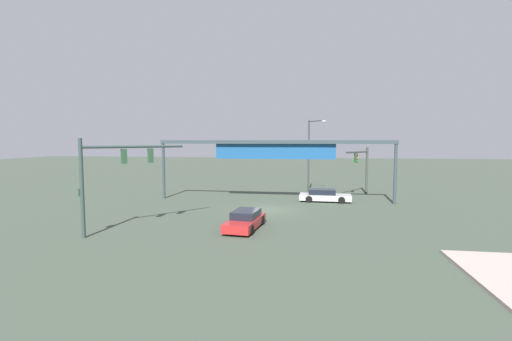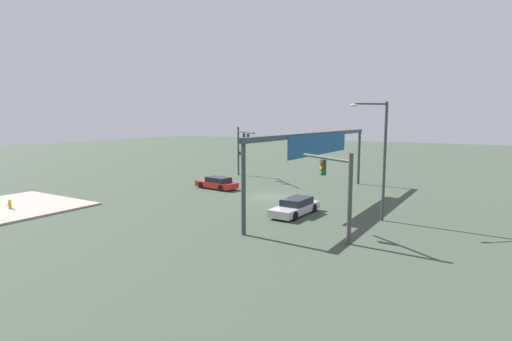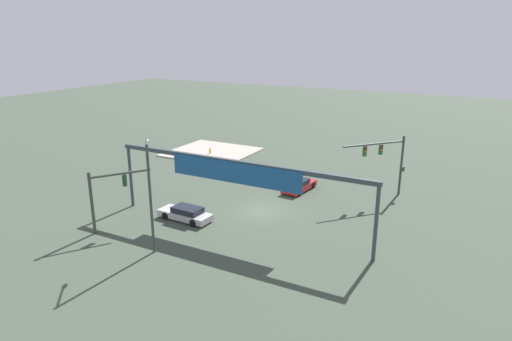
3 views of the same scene
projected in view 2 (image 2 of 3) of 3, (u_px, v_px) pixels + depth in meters
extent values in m
plane|color=#3D493B|center=(271.00, 197.00, 36.30)|extent=(187.23, 187.23, 0.00)
cylinder|color=#30423D|center=(238.00, 151.00, 49.83)|extent=(0.23, 0.23, 6.01)
cylinder|color=#30423D|center=(246.00, 132.00, 46.31)|extent=(4.57, 5.19, 0.17)
cube|color=#274A30|center=(244.00, 137.00, 47.15)|extent=(0.41, 0.41, 0.95)
cylinder|color=red|center=(245.00, 135.00, 47.16)|extent=(0.18, 0.19, 0.20)
cylinder|color=orange|center=(245.00, 137.00, 47.20)|extent=(0.18, 0.19, 0.20)
cylinder|color=green|center=(245.00, 140.00, 47.24)|extent=(0.18, 0.19, 0.20)
cube|color=#274A30|center=(248.00, 138.00, 45.46)|extent=(0.41, 0.41, 0.95)
cylinder|color=red|center=(249.00, 135.00, 45.47)|extent=(0.18, 0.19, 0.20)
cylinder|color=orange|center=(249.00, 138.00, 45.51)|extent=(0.18, 0.19, 0.20)
cylinder|color=green|center=(249.00, 141.00, 45.55)|extent=(0.18, 0.19, 0.20)
cube|color=#274A30|center=(240.00, 153.00, 49.93)|extent=(0.38, 0.38, 0.44)
cylinder|color=#3C413B|center=(350.00, 199.00, 22.32)|extent=(0.26, 0.26, 5.17)
cylinder|color=#3C413B|center=(326.00, 158.00, 24.22)|extent=(2.81, 4.13, 0.19)
cube|color=#214625|center=(323.00, 168.00, 24.54)|extent=(0.39, 0.41, 0.95)
cylinder|color=red|center=(321.00, 163.00, 24.43)|extent=(0.16, 0.20, 0.20)
cylinder|color=orange|center=(321.00, 168.00, 24.47)|extent=(0.16, 0.20, 0.20)
cylinder|color=green|center=(321.00, 173.00, 24.51)|extent=(0.16, 0.20, 0.20)
cylinder|color=#373F3E|center=(384.00, 162.00, 27.34)|extent=(0.20, 0.20, 8.17)
cylinder|color=#373F3E|center=(371.00, 104.00, 26.63)|extent=(1.63, 1.79, 0.12)
ellipsoid|color=silver|center=(355.00, 105.00, 26.44)|extent=(0.62, 0.65, 0.20)
cylinder|color=#334046|center=(359.00, 158.00, 43.08)|extent=(0.28, 0.28, 5.57)
cylinder|color=#334046|center=(243.00, 190.00, 24.11)|extent=(0.28, 0.28, 5.57)
cube|color=#334046|center=(318.00, 134.00, 33.21)|extent=(22.90, 0.35, 0.35)
cube|color=#1A4F87|center=(320.00, 144.00, 33.17)|extent=(11.66, 0.08, 1.70)
cube|color=#B6B4B4|center=(295.00, 209.00, 29.54)|extent=(4.95, 1.94, 0.55)
cube|color=black|center=(297.00, 201.00, 29.71)|extent=(2.60, 1.63, 0.50)
cylinder|color=black|center=(295.00, 216.00, 27.86)|extent=(0.65, 0.25, 0.64)
cylinder|color=black|center=(275.00, 213.00, 28.76)|extent=(0.65, 0.25, 0.64)
cylinder|color=black|center=(314.00, 208.00, 30.35)|extent=(0.65, 0.25, 0.64)
cylinder|color=black|center=(295.00, 205.00, 31.24)|extent=(0.65, 0.25, 0.64)
cube|color=red|center=(217.00, 184.00, 40.48)|extent=(2.27, 4.64, 0.55)
cube|color=black|center=(218.00, 180.00, 40.25)|extent=(1.81, 2.49, 0.50)
cylinder|color=black|center=(201.00, 185.00, 40.70)|extent=(0.29, 0.66, 0.64)
cylinder|color=black|center=(212.00, 183.00, 41.99)|extent=(0.29, 0.66, 0.64)
cylinder|color=black|center=(221.00, 188.00, 39.00)|extent=(0.29, 0.66, 0.64)
cylinder|color=black|center=(232.00, 186.00, 40.28)|extent=(0.29, 0.66, 0.64)
cylinder|color=gold|center=(10.00, 205.00, 30.92)|extent=(0.22, 0.22, 0.55)
sphere|color=gold|center=(10.00, 201.00, 30.87)|extent=(0.18, 0.18, 0.18)
cylinder|color=gold|center=(8.00, 205.00, 30.78)|extent=(0.12, 0.10, 0.10)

